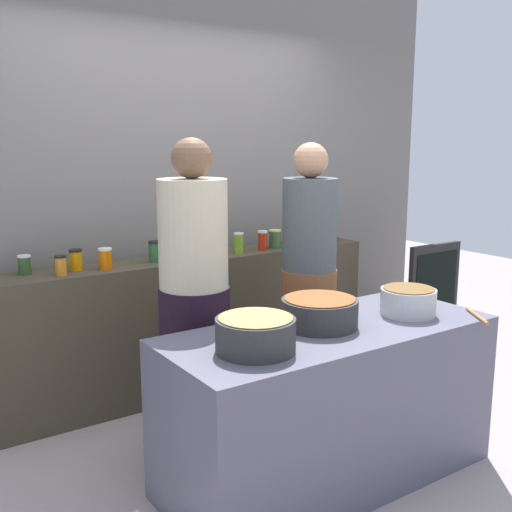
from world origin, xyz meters
name	(u,v)px	position (x,y,z in m)	size (l,w,h in m)	color
ground	(291,451)	(0.00, 0.00, 0.00)	(12.00, 12.00, 0.00)	gray
storefront_wall	(168,169)	(0.00, 1.45, 1.50)	(4.80, 0.12, 3.00)	slate
display_shelf	(195,323)	(0.00, 1.10, 0.46)	(2.70, 0.36, 0.93)	#40392A
prep_table	(328,403)	(0.00, -0.30, 0.40)	(1.70, 0.70, 0.80)	#525062
preserve_jar_0	(25,265)	(-1.08, 1.17, 0.98)	(0.08, 0.08, 0.11)	#2D4722
preserve_jar_1	(61,265)	(-0.91, 1.03, 0.98)	(0.07, 0.07, 0.12)	orange
preserve_jar_2	(76,260)	(-0.79, 1.12, 0.99)	(0.08, 0.08, 0.13)	#CB7806
preserve_jar_3	(105,259)	(-0.63, 1.05, 0.99)	(0.08, 0.08, 0.13)	#D85F05
preserve_jar_4	(155,251)	(-0.30, 1.07, 1.00)	(0.08, 0.08, 0.14)	#285A2B
preserve_jar_5	(239,243)	(0.32, 1.03, 1.00)	(0.07, 0.07, 0.14)	#689B1E
preserve_jar_6	(263,240)	(0.52, 1.04, 1.00)	(0.07, 0.07, 0.14)	#B1230E
preserve_jar_7	(275,239)	(0.65, 1.06, 0.99)	(0.09, 0.09, 0.13)	#33562D
preserve_jar_8	(289,238)	(0.78, 1.06, 0.99)	(0.09, 0.09, 0.13)	orange
preserve_jar_9	(314,235)	(1.00, 1.04, 0.99)	(0.07, 0.07, 0.14)	#904A0C
preserve_jar_10	(332,233)	(1.21, 1.08, 0.99)	(0.08, 0.08, 0.12)	orange
cooking_pot_left	(256,334)	(-0.49, -0.37, 0.87)	(0.35, 0.35, 0.15)	#2D2D2D
cooking_pot_center	(319,312)	(-0.03, -0.25, 0.87)	(0.38, 0.38, 0.14)	#2D2D2D
cooking_pot_right	(408,301)	(0.49, -0.35, 0.87)	(0.29, 0.29, 0.14)	#B7B7BC
wooden_spoon	(477,316)	(0.74, -0.60, 0.81)	(0.02, 0.02, 0.27)	#9E703D
cook_with_tongs	(195,316)	(-0.42, 0.31, 0.77)	(0.38, 0.38, 1.71)	black
cook_in_cap	(308,292)	(0.42, 0.39, 0.77)	(0.35, 0.35, 1.69)	brown
chalkboard_sign	(433,302)	(1.77, 0.52, 0.47)	(0.53, 0.05, 0.92)	black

